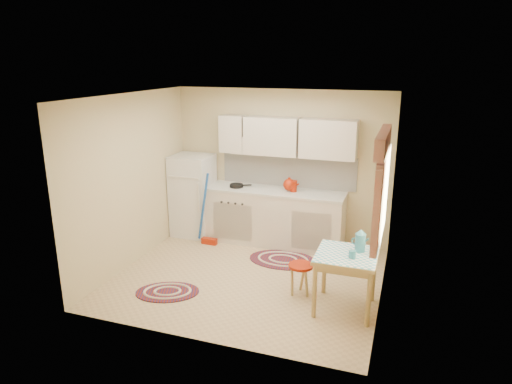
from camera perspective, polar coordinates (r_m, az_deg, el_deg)
room_shell at (r=6.16m, az=1.11°, el=3.60°), size 3.64×3.60×2.52m
fridge at (r=7.90m, az=-7.87°, el=-0.42°), size 0.65×0.60×1.40m
broom at (r=7.44m, az=-5.97°, el=-2.21°), size 0.28×0.13×1.20m
base_cabinets at (r=7.51m, az=2.34°, el=-3.25°), size 2.25×0.60×0.88m
countertop at (r=7.37m, az=2.38°, el=0.12°), size 2.27×0.62×0.04m
frying_pan at (r=7.51m, az=-2.47°, el=0.80°), size 0.29×0.29×0.05m
red_kettle at (r=7.27m, az=4.17°, el=0.92°), size 0.22×0.20×0.22m
red_canister at (r=7.26m, az=4.71°, el=0.66°), size 0.12×0.12×0.16m
table at (r=5.72m, az=11.07°, el=-10.95°), size 0.72×0.72×0.72m
stool at (r=6.03m, az=5.57°, el=-10.82°), size 0.33×0.33×0.42m
coffee_pot at (r=5.61m, az=12.92°, el=-5.88°), size 0.18×0.16×0.31m
mug at (r=5.45m, az=11.94°, el=-7.66°), size 0.11×0.11×0.10m
rug_center at (r=7.04m, az=3.40°, el=-8.45°), size 1.07×0.74×0.02m
rug_left at (r=6.24m, az=-11.01°, el=-12.17°), size 0.97×0.82×0.02m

